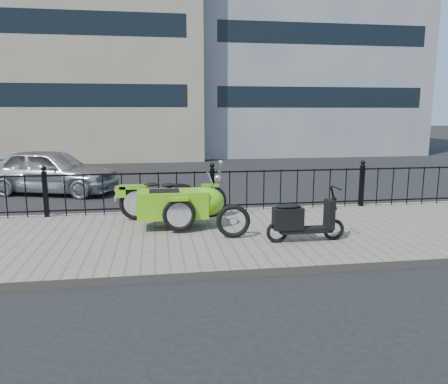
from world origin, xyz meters
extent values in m
plane|color=black|center=(0.00, 0.00, 0.00)|extent=(120.00, 120.00, 0.00)
cube|color=#666056|center=(0.00, -0.50, 0.06)|extent=(30.00, 3.80, 0.12)
cube|color=gray|center=(0.00, 1.44, 0.06)|extent=(30.00, 0.10, 0.12)
cylinder|color=black|center=(0.00, 1.30, 0.99)|extent=(14.00, 0.04, 0.04)
cylinder|color=black|center=(0.00, 1.30, 0.24)|extent=(14.00, 0.04, 0.04)
cube|color=black|center=(-3.50, 1.30, 0.60)|extent=(0.09, 0.09, 0.96)
sphere|color=black|center=(-3.50, 1.30, 1.14)|extent=(0.11, 0.11, 0.11)
cube|color=black|center=(0.00, 1.30, 0.60)|extent=(0.09, 0.09, 0.96)
sphere|color=black|center=(0.00, 1.30, 1.14)|extent=(0.11, 0.11, 0.11)
cube|color=black|center=(3.50, 1.30, 0.60)|extent=(0.09, 0.09, 0.96)
sphere|color=black|center=(3.50, 1.30, 1.14)|extent=(0.11, 0.11, 0.11)
cube|color=gray|center=(-6.00, 16.00, 6.00)|extent=(14.00, 8.00, 12.00)
cube|color=black|center=(-6.00, 12.02, 3.00)|extent=(12.50, 0.06, 1.00)
cube|color=black|center=(-6.00, 12.02, 6.00)|extent=(12.50, 0.06, 1.00)
cube|color=gray|center=(7.00, 17.00, 7.50)|extent=(12.00, 8.00, 15.00)
cube|color=black|center=(7.00, 13.02, 3.00)|extent=(10.50, 0.06, 1.00)
cube|color=black|center=(7.00, 13.02, 6.00)|extent=(10.50, 0.06, 1.00)
torus|color=black|center=(-0.12, 0.72, 0.46)|extent=(0.69, 0.09, 0.69)
torus|color=black|center=(-1.62, 0.72, 0.46)|extent=(0.69, 0.09, 0.69)
torus|color=black|center=(-0.82, -0.42, 0.46)|extent=(0.60, 0.08, 0.60)
cube|color=gray|center=(-0.87, 0.72, 0.48)|extent=(0.34, 0.22, 0.24)
cylinder|color=black|center=(-0.87, 0.72, 0.41)|extent=(1.40, 0.04, 0.04)
ellipsoid|color=black|center=(-0.75, 0.72, 0.72)|extent=(0.54, 0.29, 0.26)
cylinder|color=silver|center=(0.06, 0.72, 1.08)|extent=(0.03, 0.56, 0.03)
cylinder|color=silver|center=(-0.06, 0.72, 0.77)|extent=(0.25, 0.04, 0.59)
sphere|color=silver|center=(0.04, 0.72, 0.95)|extent=(0.15, 0.15, 0.15)
cube|color=#63B413|center=(-0.12, 0.72, 0.79)|extent=(0.36, 0.12, 0.06)
cube|color=#63B413|center=(-1.67, 0.72, 0.80)|extent=(0.55, 0.16, 0.08)
ellipsoid|color=black|center=(-0.97, 0.72, 0.82)|extent=(0.31, 0.22, 0.08)
ellipsoid|color=black|center=(-1.29, 0.72, 0.84)|extent=(0.31, 0.22, 0.08)
sphere|color=red|center=(-2.02, 0.72, 0.74)|extent=(0.07, 0.07, 0.07)
cube|color=yellow|center=(-2.04, 0.82, 0.56)|extent=(0.02, 0.14, 0.10)
cube|color=#63B413|center=(-0.92, -0.03, 0.59)|extent=(1.30, 0.62, 0.50)
ellipsoid|color=#63B413|center=(-0.27, -0.03, 0.61)|extent=(0.65, 0.60, 0.54)
cube|color=black|center=(-1.07, -0.03, 0.82)|extent=(0.55, 0.43, 0.06)
cube|color=#63B413|center=(-0.82, -0.42, 0.76)|extent=(0.34, 0.11, 0.06)
torus|color=black|center=(1.78, -1.22, 0.31)|extent=(0.37, 0.06, 0.37)
torus|color=black|center=(0.77, -1.22, 0.31)|extent=(0.37, 0.06, 0.37)
cube|color=black|center=(1.27, -1.22, 0.32)|extent=(0.91, 0.20, 0.09)
cube|color=black|center=(0.96, -1.22, 0.53)|extent=(0.50, 0.24, 0.36)
ellipsoid|color=black|center=(0.96, -1.22, 0.74)|extent=(0.43, 0.21, 0.08)
cube|color=black|center=(1.68, -1.22, 0.58)|extent=(0.11, 0.27, 0.50)
cylinder|color=black|center=(1.75, -1.22, 0.85)|extent=(0.14, 0.04, 0.41)
cylinder|color=black|center=(1.78, -1.22, 1.03)|extent=(0.03, 0.40, 0.03)
torus|color=black|center=(0.10, -0.84, 0.42)|extent=(0.60, 0.14, 0.60)
imported|color=#B3B6BB|center=(-4.16, 4.73, 0.64)|extent=(4.04, 2.63, 1.28)
camera|label=1|loc=(-1.19, -8.08, 2.29)|focal=35.00mm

